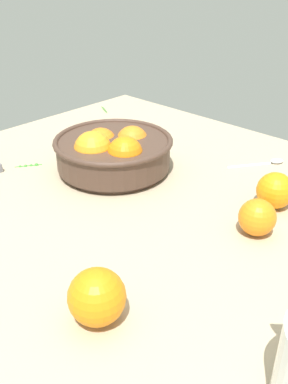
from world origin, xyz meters
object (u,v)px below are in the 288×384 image
(fruit_bowl, at_px, (113,152))
(spoon, at_px, (265,162))
(loose_orange_4, at_px, (275,191))
(loose_orange_0, at_px, (257,217))
(loose_orange_3, at_px, (97,297))

(fruit_bowl, height_order, spoon, fruit_bowl)
(fruit_bowl, xyz_separation_m, loose_orange_4, (0.35, 0.11, -0.01))
(fruit_bowl, relative_size, loose_orange_0, 4.02)
(loose_orange_4, relative_size, spoon, 0.57)
(fruit_bowl, distance_m, spoon, 0.36)
(loose_orange_0, relative_size, loose_orange_4, 0.93)
(loose_orange_3, bearing_deg, loose_orange_4, 86.78)
(fruit_bowl, bearing_deg, spoon, 49.04)
(loose_orange_3, relative_size, spoon, 0.63)
(loose_orange_4, distance_m, spoon, 0.20)
(loose_orange_0, distance_m, loose_orange_3, 0.33)
(loose_orange_3, height_order, loose_orange_4, loose_orange_3)
(loose_orange_0, bearing_deg, loose_orange_3, -98.27)
(fruit_bowl, distance_m, loose_orange_0, 0.37)
(loose_orange_0, xyz_separation_m, spoon, (-0.13, 0.27, -0.03))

